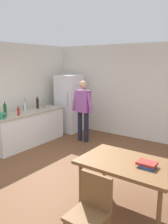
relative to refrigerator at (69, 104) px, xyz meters
name	(u,v)px	position (x,y,z in m)	size (l,w,h in m)	color
ground_plane	(68,175)	(1.90, -2.40, -0.90)	(14.00, 14.00, 0.00)	brown
wall_back	(133,92)	(1.90, 0.60, 0.45)	(6.40, 0.12, 2.70)	silver
kitchen_counter	(29,128)	(-0.10, -1.60, -0.45)	(0.64, 2.20, 0.90)	white
refrigerator	(69,104)	(0.00, 0.00, 0.00)	(0.70, 0.67, 1.80)	white
person	(83,107)	(0.95, -0.55, 0.08)	(0.70, 0.22, 1.70)	#1E1E2D
dining_table	(128,167)	(3.30, -2.70, -0.23)	(1.40, 0.90, 0.75)	brown
chair	(91,208)	(3.30, -3.67, -0.37)	(0.42, 0.42, 0.91)	brown
cooking_pot	(0,116)	(-0.05, -2.50, 0.06)	(0.40, 0.28, 0.12)	#2D845B
utensil_jar	(25,107)	(-0.33, -1.51, 0.08)	(0.11, 0.11, 0.32)	tan
bottle_wine_dark	(37,103)	(-0.22, -1.13, 0.15)	(0.08, 0.08, 0.34)	black
bottle_vinegar_tall	(44,103)	(-0.13, -0.98, 0.14)	(0.06, 0.06, 0.32)	gray
bottle_water_clear	(25,108)	(-0.04, -1.75, 0.13)	(0.07, 0.07, 0.30)	silver
bottle_sauce_red	(18,111)	(0.05, -2.03, 0.10)	(0.06, 0.06, 0.24)	#B22319
bottle_wine_green	(5,110)	(-0.18, -2.25, 0.15)	(0.08, 0.08, 0.34)	#1E5123
book_stack	(147,164)	(3.60, -2.71, -0.11)	(0.26, 0.21, 0.07)	#284C8E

